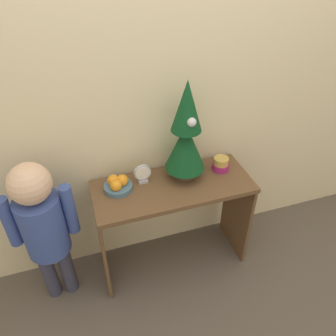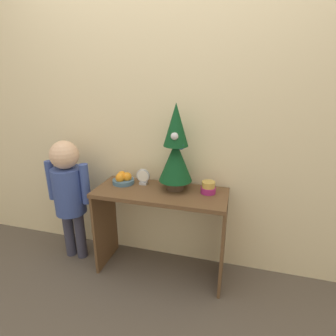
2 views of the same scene
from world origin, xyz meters
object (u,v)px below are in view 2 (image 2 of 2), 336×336
singing_bowl (208,188)px  child_figure (69,188)px  mini_tree (176,150)px  fruit_bowl (123,179)px  desk_clock (143,177)px

singing_bowl → child_figure: (-1.11, -0.07, -0.10)m
mini_tree → child_figure: bearing=-174.7°
mini_tree → fruit_bowl: 0.49m
singing_bowl → desk_clock: 0.50m
mini_tree → child_figure: mini_tree is taller
mini_tree → fruit_bowl: size_ratio=3.73×
singing_bowl → desk_clock: size_ratio=0.86×
desk_clock → child_figure: child_figure is taller
singing_bowl → mini_tree: bearing=178.4°
child_figure → desk_clock: bearing=9.6°
fruit_bowl → singing_bowl: 0.66m
mini_tree → singing_bowl: size_ratio=5.85×
fruit_bowl → desk_clock: desk_clock is taller
singing_bowl → child_figure: child_figure is taller
mini_tree → fruit_bowl: mini_tree is taller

